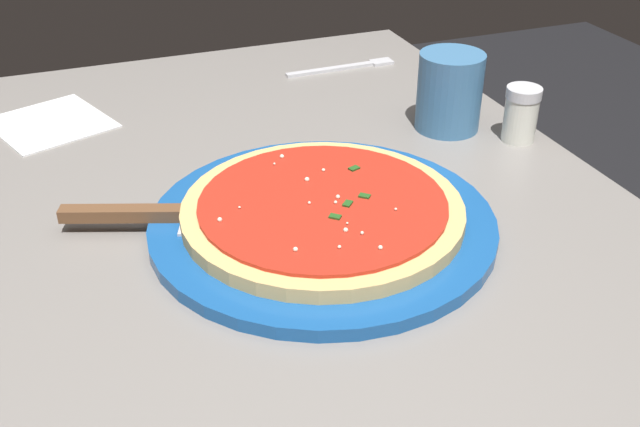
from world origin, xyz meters
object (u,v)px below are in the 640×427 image
at_px(serving_plate, 320,224).
at_px(fork, 347,67).
at_px(napkin_folded_right, 51,123).
at_px(pizza, 320,210).
at_px(cup_tall_drink, 449,92).
at_px(pizza_server, 159,215).
at_px(parmesan_shaker, 521,114).

height_order(serving_plate, fork, serving_plate).
bearing_deg(fork, napkin_folded_right, -83.70).
relative_size(pizza, cup_tall_drink, 2.87).
xyz_separation_m(pizza_server, fork, (-0.38, 0.38, -0.02)).
xyz_separation_m(serving_plate, napkin_folded_right, (-0.39, -0.25, -0.01)).
xyz_separation_m(napkin_folded_right, parmesan_shaker, (0.28, 0.58, 0.04)).
height_order(fork, parmesan_shaker, parmesan_shaker).
relative_size(pizza, parmesan_shaker, 4.09).
height_order(pizza, parmesan_shaker, parmesan_shaker).
bearing_deg(pizza, cup_tall_drink, 125.28).
bearing_deg(napkin_folded_right, pizza, 33.05).
height_order(pizza, cup_tall_drink, cup_tall_drink).
bearing_deg(fork, pizza, -26.11).
relative_size(serving_plate, parmesan_shaker, 5.05).
bearing_deg(napkin_folded_right, serving_plate, 33.05).
xyz_separation_m(cup_tall_drink, fork, (-0.26, -0.04, -0.05)).
distance_m(pizza, napkin_folded_right, 0.47).
relative_size(pizza, pizza_server, 1.37).
distance_m(napkin_folded_right, fork, 0.47).
xyz_separation_m(pizza_server, parmesan_shaker, (-0.05, 0.49, 0.02)).
bearing_deg(fork, serving_plate, -26.11).
distance_m(cup_tall_drink, napkin_folded_right, 0.55).
bearing_deg(pizza_server, cup_tall_drink, 106.20).
height_order(pizza_server, napkin_folded_right, pizza_server).
height_order(serving_plate, cup_tall_drink, cup_tall_drink).
relative_size(napkin_folded_right, parmesan_shaker, 2.02).
height_order(pizza_server, fork, pizza_server).
height_order(cup_tall_drink, fork, cup_tall_drink).
bearing_deg(napkin_folded_right, fork, 96.30).
relative_size(fork, parmesan_shaker, 2.52).
xyz_separation_m(cup_tall_drink, parmesan_shaker, (0.07, 0.07, -0.02)).
distance_m(serving_plate, fork, 0.49).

